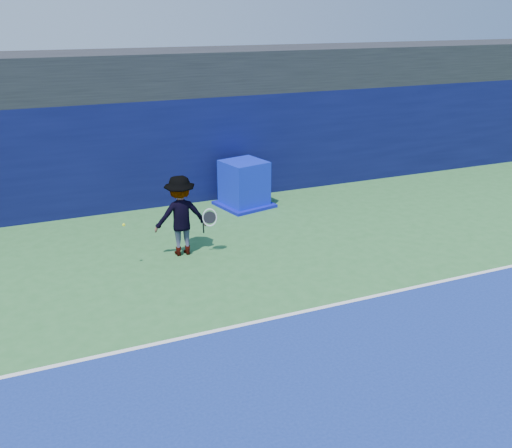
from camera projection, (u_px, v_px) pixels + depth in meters
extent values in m
plane|color=#327135|center=(385.00, 414.00, 7.94)|extent=(80.00, 80.00, 0.00)
cube|color=white|center=(289.00, 315.00, 10.52)|extent=(24.00, 0.10, 0.01)
cube|color=black|center=(163.00, 72.00, 16.58)|extent=(36.00, 3.00, 1.20)
cube|color=#0B0E3D|center=(176.00, 150.00, 16.45)|extent=(36.00, 1.00, 3.00)
cube|color=#0D1DC3|center=(244.00, 184.00, 16.18)|extent=(1.31, 1.31, 1.32)
cube|color=#0B0DA7|center=(244.00, 204.00, 16.40)|extent=(1.64, 1.64, 0.09)
imported|color=silver|center=(181.00, 216.00, 12.87)|extent=(1.24, 0.75, 1.86)
cylinder|color=black|center=(203.00, 228.00, 12.92)|extent=(0.09, 0.16, 0.29)
torus|color=silver|center=(210.00, 217.00, 12.84)|extent=(0.34, 0.19, 0.33)
cylinder|color=black|center=(210.00, 217.00, 12.84)|extent=(0.29, 0.15, 0.28)
sphere|color=yellow|center=(124.00, 225.00, 12.04)|extent=(0.06, 0.06, 0.06)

